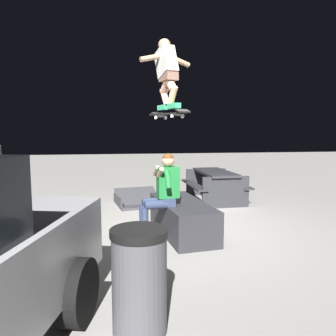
% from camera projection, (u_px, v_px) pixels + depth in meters
% --- Properties ---
extents(ground_plane, '(40.00, 40.00, 0.00)m').
position_uv_depth(ground_plane, '(178.00, 229.00, 5.59)').
color(ground_plane, gray).
extents(ledge_box_main, '(1.86, 0.89, 0.55)m').
position_uv_depth(ledge_box_main, '(182.00, 217.00, 5.37)').
color(ledge_box_main, '#28282D').
rests_on(ledge_box_main, ground).
extents(person_sitting_on_ledge, '(0.60, 0.77, 1.38)m').
position_uv_depth(person_sitting_on_ledge, '(161.00, 191.00, 5.03)').
color(person_sitting_on_ledge, '#2D3856').
rests_on(person_sitting_on_ledge, ground).
extents(skateboard, '(1.03, 0.52, 0.13)m').
position_uv_depth(skateboard, '(169.00, 114.00, 5.03)').
color(skateboard, black).
extents(skater_airborne, '(0.63, 0.86, 1.12)m').
position_uv_depth(skater_airborne, '(167.00, 70.00, 5.00)').
color(skater_airborne, '#2D9E66').
extents(kicker_ramp, '(1.18, 1.18, 0.45)m').
position_uv_depth(kicker_ramp, '(139.00, 202.00, 7.48)').
color(kicker_ramp, '#38383D').
rests_on(kicker_ramp, ground).
extents(picnic_table_back, '(1.72, 1.36, 0.75)m').
position_uv_depth(picnic_table_back, '(215.00, 181.00, 7.89)').
color(picnic_table_back, '#28282D').
rests_on(picnic_table_back, ground).
extents(trash_bin, '(0.49, 0.49, 0.91)m').
position_uv_depth(trash_bin, '(139.00, 281.00, 2.67)').
color(trash_bin, '#47474C').
rests_on(trash_bin, ground).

